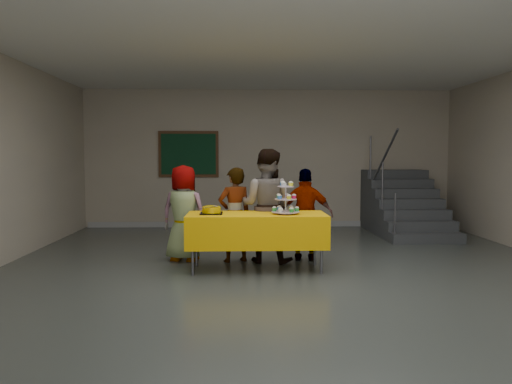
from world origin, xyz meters
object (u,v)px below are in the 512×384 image
schoolchild_c (266,206)px  noticeboard (189,154)px  bake_table (257,229)px  staircase (402,208)px  bear_cake (211,210)px  schoolchild_b (235,215)px  schoolchild_d (306,215)px  cupcake_stand (286,202)px  schoolchild_a (184,213)px

schoolchild_c → noticeboard: (-1.49, 3.68, 0.77)m
bake_table → staircase: bearing=47.2°
noticeboard → staircase: bearing=-10.7°
staircase → noticeboard: noticeboard is taller
bear_cake → schoolchild_c: (0.77, 0.53, -0.00)m
schoolchild_b → schoolchild_d: bearing=161.0°
cupcake_stand → bear_cake: size_ratio=1.24×
bake_table → staircase: (3.11, 3.36, -0.07)m
cupcake_stand → staircase: (2.72, 3.42, -0.45)m
bear_cake → schoolchild_a: size_ratio=0.25×
schoolchild_a → staircase: 4.98m
schoolchild_d → staircase: size_ratio=0.57×
bear_cake → schoolchild_b: bearing=61.4°
bear_cake → schoolchild_a: schoolchild_a is taller
schoolchild_b → schoolchild_d: size_ratio=1.01×
schoolchild_b → schoolchild_c: schoolchild_c is taller
bake_table → noticeboard: noticeboard is taller
schoolchild_c → noticeboard: noticeboard is taller
bear_cake → schoolchild_b: schoolchild_b is taller
cupcake_stand → schoolchild_c: 0.63m
bake_table → staircase: staircase is taller
bake_table → bear_cake: bear_cake is taller
schoolchild_d → noticeboard: 4.26m
cupcake_stand → schoolchild_a: (-1.44, 0.69, -0.23)m
bear_cake → schoolchild_c: size_ratio=0.22×
schoolchild_a → schoolchild_b: bearing=-170.0°
bake_table → schoolchild_d: size_ratio=1.38×
schoolchild_b → schoolchild_a: bearing=-27.5°
schoolchild_a → noticeboard: (-0.27, 3.56, 0.89)m
bake_table → noticeboard: size_ratio=1.45×
schoolchild_a → schoolchild_d: bearing=-165.0°
schoolchild_b → noticeboard: (-1.02, 3.64, 0.91)m
schoolchild_b → schoolchild_d: schoolchild_b is taller
cupcake_stand → schoolchild_a: size_ratio=0.31×
schoolchild_a → schoolchild_b: (0.75, -0.09, -0.02)m
schoolchild_d → staircase: 3.65m
bake_table → schoolchild_c: 0.60m
bake_table → cupcake_stand: bearing=-7.9°
schoolchild_a → cupcake_stand: bearing=170.9°
schoolchild_a → schoolchild_b: 0.76m
bear_cake → schoolchild_a: 0.80m
cupcake_stand → noticeboard: (-1.72, 4.25, 0.66)m
cupcake_stand → schoolchild_a: schoolchild_a is taller
schoolchild_b → staircase: size_ratio=0.58×
bear_cake → schoolchild_b: (0.31, 0.57, -0.14)m
bear_cake → schoolchild_d: (1.36, 0.60, -0.15)m
bake_table → bear_cake: (-0.61, -0.01, 0.27)m
bear_cake → staircase: 5.04m
bear_cake → schoolchild_b: size_ratio=0.26×
cupcake_stand → schoolchild_c: bearing=111.9°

